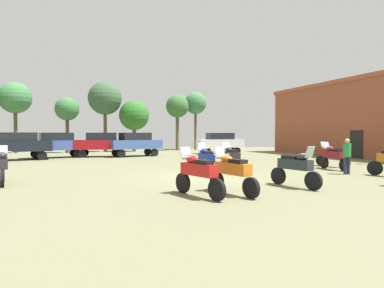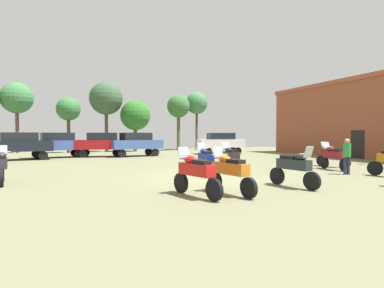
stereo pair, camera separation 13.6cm
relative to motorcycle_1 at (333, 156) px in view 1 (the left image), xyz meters
The scene contains 21 objects.
ground_plane 7.43m from the motorcycle_1, behind, with size 44.00×52.00×0.02m.
motorcycle_1 is the anchor object (origin of this frame).
motorcycle_2 10.17m from the motorcycle_1, 158.03° to the right, with size 0.81×2.18×1.47m.
motorcycle_3 1.57m from the motorcycle_1, 45.74° to the left, with size 0.68×2.12×1.44m.
motorcycle_4 7.09m from the motorcycle_1, behind, with size 0.62×2.24×1.46m.
motorcycle_5 9.15m from the motorcycle_1, 155.09° to the right, with size 0.72×2.22×1.46m.
motorcycle_9 6.66m from the motorcycle_1, 147.28° to the right, with size 0.69×2.13×1.47m.
motorcycle_10 5.68m from the motorcycle_1, 169.43° to the left, with size 0.62×2.28×1.48m.
motorcycle_11 15.34m from the motorcycle_1, behind, with size 0.66×2.13×1.44m.
car_1 20.03m from the motorcycle_1, 133.35° to the left, with size 4.56×2.56×2.00m.
car_2 17.65m from the motorcycle_1, 125.58° to the left, with size 4.55×2.55×2.00m.
car_3 20.85m from the motorcycle_1, 140.92° to the left, with size 4.48×2.30×2.00m.
car_4 15.80m from the motorcycle_1, 118.78° to the left, with size 4.54×2.49×2.00m.
car_5 14.06m from the motorcycle_1, 87.72° to the left, with size 4.52×2.40×2.00m.
person_2 1.96m from the motorcycle_1, 119.67° to the right, with size 0.40×0.40×1.67m.
tree_1 29.41m from the motorcycle_1, 127.45° to the left, with size 3.11×3.11×7.05m.
tree_2 23.38m from the motorcycle_1, 85.65° to the left, with size 2.67×2.67×7.00m.
tree_3 22.45m from the motorcycle_1, 92.36° to the left, with size 2.66×2.66×6.48m.
tree_4 25.08m from the motorcycle_1, 121.26° to the left, with size 2.34×2.34×5.57m.
tree_6 24.19m from the motorcycle_1, 112.66° to the left, with size 3.51×3.51×7.45m.
tree_9 22.43m from the motorcycle_1, 106.00° to the left, with size 3.23×3.23×5.54m.
Camera 1 is at (-5.72, -12.56, 1.89)m, focal length 29.08 mm.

